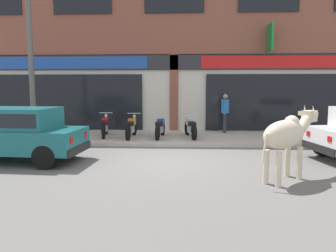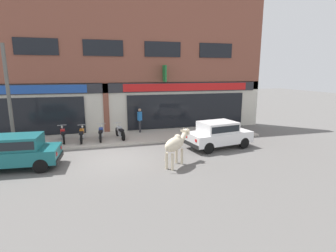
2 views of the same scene
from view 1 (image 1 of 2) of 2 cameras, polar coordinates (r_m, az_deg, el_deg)
ground_plane at (r=8.89m, az=-0.16°, el=-6.26°), size 90.00×90.00×0.00m
sidewalk at (r=12.71m, az=0.78°, el=-1.99°), size 19.00×3.41×0.12m
shop_building at (r=14.72m, az=1.12°, el=16.37°), size 23.00×1.40×9.33m
cow at (r=7.42m, az=20.00°, el=-1.39°), size 1.70×1.66×1.61m
car_0 at (r=9.68m, az=-24.76°, el=-0.92°), size 3.69×1.81×1.46m
motorcycle_0 at (r=12.74m, az=-10.94°, el=-0.07°), size 0.55×1.80×0.88m
motorcycle_1 at (r=12.32m, az=-6.41°, el=-0.22°), size 0.52×1.81×0.88m
motorcycle_2 at (r=12.23m, az=-1.37°, el=-0.23°), size 0.52×1.81×0.88m
motorcycle_3 at (r=12.28m, az=3.91°, el=-0.21°), size 0.59×1.80×0.88m
pedestrian at (r=13.63m, az=9.92°, el=2.93°), size 0.32×0.48×1.60m
utility_pole at (r=12.36m, az=-22.74°, el=9.94°), size 0.18×0.18×5.35m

